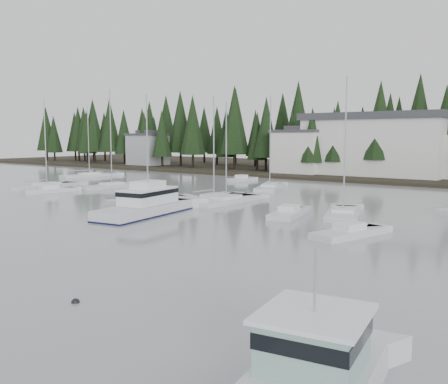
# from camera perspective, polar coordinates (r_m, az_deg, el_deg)

# --- Properties ---
(far_shore_land) EXTENTS (240.00, 54.00, 1.00)m
(far_shore_land) POSITION_cam_1_polar(r_m,az_deg,el_deg) (105.00, 22.06, 1.93)
(far_shore_land) COLOR black
(far_shore_land) RESTS_ON ground
(conifer_treeline) EXTENTS (200.00, 22.00, 20.00)m
(conifer_treeline) POSITION_cam_1_polar(r_m,az_deg,el_deg) (94.42, 20.37, 1.55)
(conifer_treeline) COLOR black
(conifer_treeline) RESTS_ON ground
(house_west) EXTENTS (9.54, 7.42, 8.75)m
(house_west) POSITION_cam_1_polar(r_m,az_deg,el_deg) (94.45, 8.69, 4.71)
(house_west) COLOR silver
(house_west) RESTS_ON ground
(house_far_west) EXTENTS (8.48, 7.42, 8.25)m
(house_far_west) POSITION_cam_1_polar(r_m,az_deg,el_deg) (121.41, -8.70, 4.95)
(house_far_west) COLOR #999EA0
(house_far_west) RESTS_ON ground
(harbor_inn) EXTENTS (29.50, 11.50, 10.90)m
(harbor_inn) POSITION_cam_1_polar(r_m,az_deg,el_deg) (91.54, 18.08, 5.12)
(harbor_inn) COLOR silver
(harbor_inn) RESTS_ON ground
(cabin_cruiser_center) EXTENTS (5.19, 11.74, 4.87)m
(cabin_cruiser_center) POSITION_cam_1_polar(r_m,az_deg,el_deg) (47.20, -8.91, -1.71)
(cabin_cruiser_center) COLOR silver
(cabin_cruiser_center) RESTS_ON ground
(sailboat_0) EXTENTS (5.79, 9.23, 13.46)m
(sailboat_0) POSITION_cam_1_polar(r_m,az_deg,el_deg) (69.33, 5.25, 0.37)
(sailboat_0) COLOR silver
(sailboat_0) RESTS_ON ground
(sailboat_1) EXTENTS (4.23, 10.86, 13.31)m
(sailboat_1) POSITION_cam_1_polar(r_m,az_deg,el_deg) (93.56, -15.12, 1.73)
(sailboat_1) COLOR silver
(sailboat_1) RESTS_ON ground
(sailboat_4) EXTENTS (5.90, 9.55, 12.38)m
(sailboat_4) POSITION_cam_1_polar(r_m,az_deg,el_deg) (55.88, -8.67, -1.14)
(sailboat_4) COLOR silver
(sailboat_4) RESTS_ON ground
(sailboat_5) EXTENTS (2.95, 10.12, 11.59)m
(sailboat_5) POSITION_cam_1_polar(r_m,az_deg,el_deg) (55.18, 0.26, -1.17)
(sailboat_5) COLOR silver
(sailboat_5) RESTS_ON ground
(sailboat_6) EXTENTS (5.34, 8.54, 13.21)m
(sailboat_6) POSITION_cam_1_polar(r_m,az_deg,el_deg) (47.12, 13.47, -2.63)
(sailboat_6) COLOR silver
(sailboat_6) RESTS_ON ground
(sailboat_10) EXTENTS (3.57, 9.83, 14.36)m
(sailboat_10) POSITION_cam_1_polar(r_m,az_deg,el_deg) (72.92, -12.68, 0.54)
(sailboat_10) COLOR silver
(sailboat_10) RESTS_ON ground
(sailboat_11) EXTENTS (4.88, 10.53, 13.32)m
(sailboat_11) POSITION_cam_1_polar(r_m,az_deg,el_deg) (75.07, -19.56, 0.48)
(sailboat_11) COLOR silver
(sailboat_11) RESTS_ON ground
(sailboat_12) EXTENTS (3.08, 8.82, 12.45)m
(sailboat_12) POSITION_cam_1_polar(r_m,az_deg,el_deg) (57.29, -1.16, -0.88)
(sailboat_12) COLOR silver
(sailboat_12) RESTS_ON ground
(runabout_0) EXTENTS (3.60, 7.13, 1.42)m
(runabout_0) POSITION_cam_1_polar(r_m,az_deg,el_deg) (69.14, -19.37, 0.06)
(runabout_0) COLOR silver
(runabout_0) RESTS_ON ground
(runabout_1) EXTENTS (3.87, 6.88, 1.42)m
(runabout_1) POSITION_cam_1_polar(r_m,az_deg,el_deg) (37.91, 14.12, -4.74)
(runabout_1) COLOR silver
(runabout_1) RESTS_ON ground
(runabout_3) EXTENTS (2.59, 5.38, 1.42)m
(runabout_3) POSITION_cam_1_polar(r_m,az_deg,el_deg) (81.86, 2.00, 1.35)
(runabout_3) COLOR silver
(runabout_3) RESTS_ON ground
(runabout_4) EXTENTS (3.45, 6.72, 1.42)m
(runabout_4) POSITION_cam_1_polar(r_m,az_deg,el_deg) (46.31, 7.42, -2.59)
(runabout_4) COLOR silver
(runabout_4) RESTS_ON ground
(mooring_buoy_dark) EXTENTS (0.38, 0.38, 0.38)m
(mooring_buoy_dark) POSITION_cam_1_polar(r_m,az_deg,el_deg) (23.55, -16.61, -12.01)
(mooring_buoy_dark) COLOR black
(mooring_buoy_dark) RESTS_ON ground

